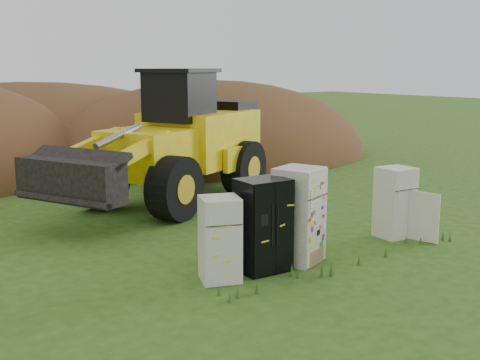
{
  "coord_description": "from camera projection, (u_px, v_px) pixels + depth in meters",
  "views": [
    {
      "loc": [
        -8.37,
        -8.7,
        3.88
      ],
      "look_at": [
        -0.51,
        2.0,
        1.36
      ],
      "focal_mm": 45.0,
      "sensor_mm": 36.0,
      "label": 1
    }
  ],
  "objects": [
    {
      "name": "fridge_leftmost",
      "position": [
        220.0,
        239.0,
        10.93
      ],
      "size": [
        0.89,
        0.87,
        1.57
      ],
      "primitive_type": null,
      "rotation": [
        0.0,
        0.0,
        -0.37
      ],
      "color": "white",
      "rests_on": "ground"
    },
    {
      "name": "dirt_mound_back",
      "position": [
        25.0,
        155.0,
        26.6
      ],
      "size": [
        19.52,
        13.01,
        6.45
      ],
      "primitive_type": "ellipsoid",
      "color": "#4F3719",
      "rests_on": "ground"
    },
    {
      "name": "fridge_open_door",
      "position": [
        395.0,
        202.0,
        13.78
      ],
      "size": [
        0.8,
        0.75,
        1.62
      ],
      "primitive_type": null,
      "rotation": [
        0.0,
        0.0,
        -0.1
      ],
      "color": "white",
      "rests_on": "ground"
    },
    {
      "name": "ground",
      "position": [
        317.0,
        256.0,
        12.47
      ],
      "size": [
        120.0,
        120.0,
        0.0
      ],
      "primitive_type": "plane",
      "color": "#2B5316",
      "rests_on": "ground"
    },
    {
      "name": "wheel_loader",
      "position": [
        160.0,
        139.0,
        16.57
      ],
      "size": [
        8.51,
        6.17,
        3.82
      ],
      "primitive_type": null,
      "rotation": [
        0.0,
        0.0,
        0.42
      ],
      "color": "yellow",
      "rests_on": "ground"
    },
    {
      "name": "fridge_black_side",
      "position": [
        263.0,
        225.0,
        11.47
      ],
      "size": [
        0.99,
        0.81,
        1.79
      ],
      "primitive_type": null,
      "rotation": [
        0.0,
        0.0,
        -0.07
      ],
      "color": "black",
      "rests_on": "ground"
    },
    {
      "name": "dirt_mound_right",
      "position": [
        212.0,
        157.0,
        26.15
      ],
      "size": [
        15.05,
        11.04,
        6.62
      ],
      "primitive_type": "ellipsoid",
      "color": "#4F3719",
      "rests_on": "ground"
    },
    {
      "name": "fridge_sticker",
      "position": [
        298.0,
        215.0,
        11.98
      ],
      "size": [
        1.08,
        1.04,
        1.92
      ],
      "primitive_type": null,
      "rotation": [
        0.0,
        0.0,
        0.35
      ],
      "color": "white",
      "rests_on": "ground"
    }
  ]
}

